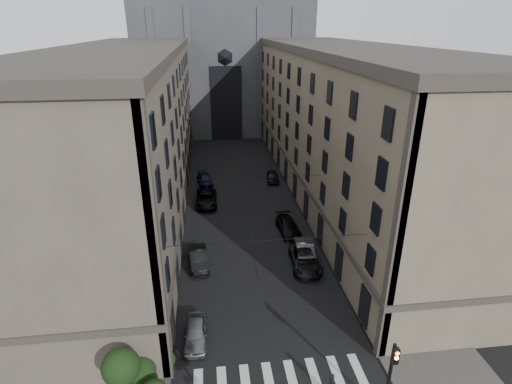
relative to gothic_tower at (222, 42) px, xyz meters
name	(u,v)px	position (x,y,z in m)	size (l,w,h in m)	color
sidewalk_left	(160,197)	(-10.50, -38.96, -17.72)	(7.00, 80.00, 0.15)	#383533
sidewalk_right	(315,189)	(10.50, -38.96, -17.72)	(7.00, 80.00, 0.15)	#383533
zebra_crossing	(281,380)	(0.00, -69.96, -17.79)	(11.00, 3.20, 0.01)	beige
building_left	(129,129)	(-13.44, -38.96, -8.45)	(13.60, 60.60, 18.85)	#4E483C
building_right	(341,122)	(13.44, -38.96, -8.45)	(13.60, 60.60, 18.85)	brown
gothic_tower	(222,42)	(0.00, 0.00, 0.00)	(35.00, 23.00, 58.00)	#2D2D33
traffic_light_right	(391,372)	(5.60, -73.04, -14.51)	(0.34, 0.50, 5.20)	black
shrub_cluster	(138,373)	(-8.72, -69.95, -16.00)	(3.90, 4.40, 3.90)	black
tram_wires	(239,142)	(0.00, -39.33, -10.55)	(14.00, 60.00, 0.43)	black
car_left_near	(196,333)	(-5.42, -65.72, -17.10)	(1.66, 4.12, 1.40)	slate
car_left_midnear	(199,258)	(-5.30, -55.91, -17.03)	(1.63, 4.67, 1.54)	black
car_left_midfar	(206,199)	(-4.43, -42.07, -17.01)	(2.62, 5.68, 1.58)	black
car_left_far	(205,179)	(-4.59, -34.80, -17.12)	(1.90, 4.67, 1.36)	black
car_right_near	(305,252)	(4.93, -56.03, -17.00)	(1.68, 4.83, 1.59)	slate
car_right_midnear	(305,260)	(4.62, -57.34, -17.03)	(2.55, 5.54, 1.54)	black
car_right_midfar	(288,226)	(4.38, -50.47, -17.07)	(2.03, 4.99, 1.45)	black
car_right_far	(273,177)	(5.20, -35.02, -17.09)	(1.67, 4.15, 1.41)	black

